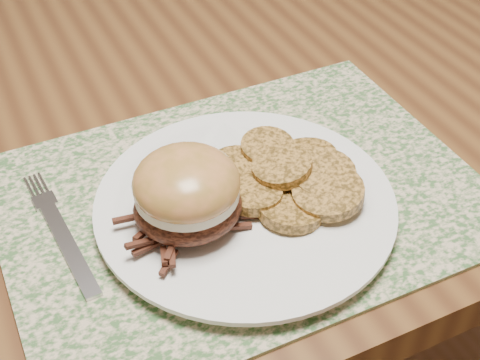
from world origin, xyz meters
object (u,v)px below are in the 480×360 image
object	(u,v)px
dining_table	(87,142)
pork_sandwich	(187,193)
fork	(60,230)
dinner_plate	(245,206)

from	to	relation	value
dining_table	pork_sandwich	xyz separation A→B (m)	(0.03, -0.28, 0.13)
dining_table	fork	xyz separation A→B (m)	(-0.08, -0.23, 0.09)
fork	pork_sandwich	bearing A→B (deg)	-31.60
fork	dinner_plate	bearing A→B (deg)	-21.29
pork_sandwich	fork	size ratio (longest dim) A/B	0.58
dinner_plate	fork	distance (m)	0.17
dining_table	pork_sandwich	bearing A→B (deg)	-84.17
pork_sandwich	fork	distance (m)	0.13
dinner_plate	dining_table	bearing A→B (deg)	107.26
dinner_plate	pork_sandwich	xyz separation A→B (m)	(-0.06, -0.00, 0.04)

